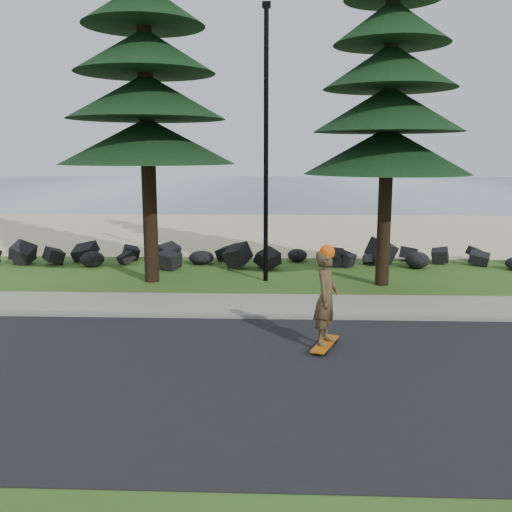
# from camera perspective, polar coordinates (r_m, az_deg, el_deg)

# --- Properties ---
(ground) EXTENTS (160.00, 160.00, 0.00)m
(ground) POSITION_cam_1_polar(r_m,az_deg,el_deg) (14.57, 0.68, -5.27)
(ground) COLOR #33531A
(ground) RESTS_ON ground
(road) EXTENTS (160.00, 7.00, 0.02)m
(road) POSITION_cam_1_polar(r_m,az_deg,el_deg) (10.30, -0.02, -11.96)
(road) COLOR black
(road) RESTS_ON ground
(kerb) EXTENTS (160.00, 0.20, 0.10)m
(kerb) POSITION_cam_1_polar(r_m,az_deg,el_deg) (13.69, 0.58, -6.08)
(kerb) COLOR gray
(kerb) RESTS_ON ground
(sidewalk) EXTENTS (160.00, 2.00, 0.08)m
(sidewalk) POSITION_cam_1_polar(r_m,az_deg,el_deg) (14.75, 0.70, -4.91)
(sidewalk) COLOR gray
(sidewalk) RESTS_ON ground
(beach_sand) EXTENTS (160.00, 15.00, 0.01)m
(beach_sand) POSITION_cam_1_polar(r_m,az_deg,el_deg) (28.80, 1.47, 2.53)
(beach_sand) COLOR beige
(beach_sand) RESTS_ON ground
(ocean) EXTENTS (160.00, 58.00, 0.01)m
(ocean) POSITION_cam_1_polar(r_m,az_deg,el_deg) (65.15, 1.92, 6.90)
(ocean) COLOR #355266
(ocean) RESTS_ON ground
(seawall_boulders) EXTENTS (60.00, 2.40, 1.10)m
(seawall_boulders) POSITION_cam_1_polar(r_m,az_deg,el_deg) (20.02, 1.12, -0.95)
(seawall_boulders) COLOR black
(seawall_boulders) RESTS_ON ground
(pine_right) EXTENTS (4.80, 4.80, 12.72)m
(pine_right) POSITION_cam_1_polar(r_m,az_deg,el_deg) (17.60, 13.55, 23.55)
(pine_right) COLOR black
(pine_right) RESTS_ON ground
(lamp_post) EXTENTS (0.25, 0.14, 8.14)m
(lamp_post) POSITION_cam_1_polar(r_m,az_deg,el_deg) (17.23, 1.01, 11.06)
(lamp_post) COLOR black
(lamp_post) RESTS_ON ground
(skateboarder) EXTENTS (0.67, 1.17, 2.12)m
(skateboarder) POSITION_cam_1_polar(r_m,az_deg,el_deg) (11.45, 7.03, -4.17)
(skateboarder) COLOR #BF560B
(skateboarder) RESTS_ON ground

